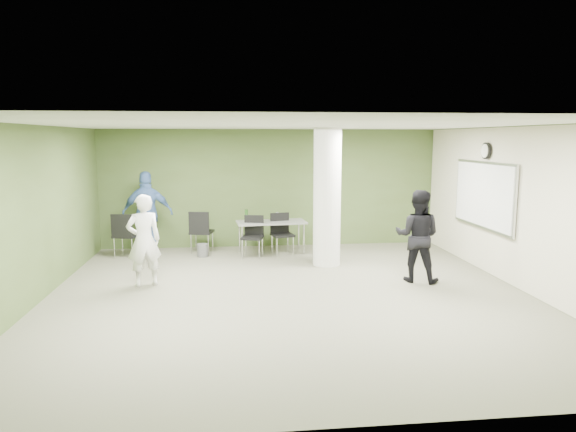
{
  "coord_description": "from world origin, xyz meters",
  "views": [
    {
      "loc": [
        -0.93,
        -8.21,
        2.59
      ],
      "look_at": [
        0.09,
        1.0,
        1.18
      ],
      "focal_mm": 32.0,
      "sensor_mm": 36.0,
      "label": 1
    }
  ],
  "objects": [
    {
      "name": "floor",
      "position": [
        0.0,
        0.0,
        0.0
      ],
      "size": [
        8.0,
        8.0,
        0.0
      ],
      "primitive_type": "plane",
      "color": "#5A5B48",
      "rests_on": "ground"
    },
    {
      "name": "ceiling",
      "position": [
        0.0,
        0.0,
        2.8
      ],
      "size": [
        8.0,
        8.0,
        0.0
      ],
      "primitive_type": "plane",
      "rotation": [
        3.14,
        0.0,
        0.0
      ],
      "color": "white",
      "rests_on": "wall_back"
    },
    {
      "name": "wall_back",
      "position": [
        0.0,
        4.0,
        1.4
      ],
      "size": [
        8.0,
        2.8,
        0.02
      ],
      "primitive_type": "cube",
      "rotation": [
        1.57,
        0.0,
        0.0
      ],
      "color": "#435628",
      "rests_on": "floor"
    },
    {
      "name": "wall_left",
      "position": [
        -4.0,
        0.0,
        1.4
      ],
      "size": [
        0.02,
        8.0,
        2.8
      ],
      "primitive_type": "cube",
      "color": "#435628",
      "rests_on": "floor"
    },
    {
      "name": "wall_right_cream",
      "position": [
        4.0,
        0.0,
        1.4
      ],
      "size": [
        0.02,
        8.0,
        2.8
      ],
      "primitive_type": "cube",
      "color": "beige",
      "rests_on": "floor"
    },
    {
      "name": "column",
      "position": [
        1.0,
        2.0,
        1.4
      ],
      "size": [
        0.56,
        0.56,
        2.8
      ],
      "primitive_type": "cylinder",
      "color": "silver",
      "rests_on": "floor"
    },
    {
      "name": "whiteboard",
      "position": [
        3.92,
        1.2,
        1.5
      ],
      "size": [
        0.05,
        2.3,
        1.3
      ],
      "color": "silver",
      "rests_on": "wall_right_cream"
    },
    {
      "name": "wall_clock",
      "position": [
        3.92,
        1.2,
        2.35
      ],
      "size": [
        0.06,
        0.32,
        0.32
      ],
      "color": "black",
      "rests_on": "wall_right_cream"
    },
    {
      "name": "folding_table",
      "position": [
        -0.06,
        3.18,
        0.68
      ],
      "size": [
        1.6,
        0.81,
        0.98
      ],
      "rotation": [
        0.0,
        0.0,
        0.09
      ],
      "color": "gray",
      "rests_on": "floor"
    },
    {
      "name": "wastebasket",
      "position": [
        -1.59,
        3.0,
        0.14
      ],
      "size": [
        0.25,
        0.25,
        0.28
      ],
      "primitive_type": "cylinder",
      "color": "#4C4C4C",
      "rests_on": "floor"
    },
    {
      "name": "chair_back_left",
      "position": [
        -3.26,
        3.08,
        0.57
      ],
      "size": [
        0.58,
        0.58,
        0.98
      ],
      "rotation": [
        0.0,
        0.0,
        2.91
      ],
      "color": "black",
      "rests_on": "floor"
    },
    {
      "name": "chair_back_right",
      "position": [
        -1.64,
        3.36,
        0.56
      ],
      "size": [
        0.57,
        0.57,
        0.97
      ],
      "rotation": [
        0.0,
        0.0,
        2.93
      ],
      "color": "black",
      "rests_on": "floor"
    },
    {
      "name": "chair_table_left",
      "position": [
        -0.48,
        2.9,
        0.53
      ],
      "size": [
        0.54,
        0.54,
        0.9
      ],
      "rotation": [
        0.0,
        0.0,
        -0.24
      ],
      "color": "black",
      "rests_on": "floor"
    },
    {
      "name": "chair_table_right",
      "position": [
        0.17,
        3.08,
        0.54
      ],
      "size": [
        0.55,
        0.55,
        0.92
      ],
      "rotation": [
        0.0,
        0.0,
        0.22
      ],
      "color": "black",
      "rests_on": "floor"
    },
    {
      "name": "woman_white",
      "position": [
        -2.47,
        0.84,
        0.81
      ],
      "size": [
        0.69,
        0.58,
        1.63
      ],
      "primitive_type": "imported",
      "rotation": [
        0.0,
        0.0,
        3.51
      ],
      "color": "white",
      "rests_on": "floor"
    },
    {
      "name": "man_black",
      "position": [
        2.4,
        0.59,
        0.84
      ],
      "size": [
        1.01,
        0.94,
        1.68
      ],
      "primitive_type": "imported",
      "rotation": [
        0.0,
        0.0,
        2.67
      ],
      "color": "black",
      "rests_on": "floor"
    },
    {
      "name": "man_blue",
      "position": [
        -2.79,
        3.32,
        0.94
      ],
      "size": [
        1.12,
        0.51,
        1.87
      ],
      "primitive_type": "imported",
      "rotation": [
        0.0,
        0.0,
        3.19
      ],
      "color": "#3F619E",
      "rests_on": "floor"
    }
  ]
}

